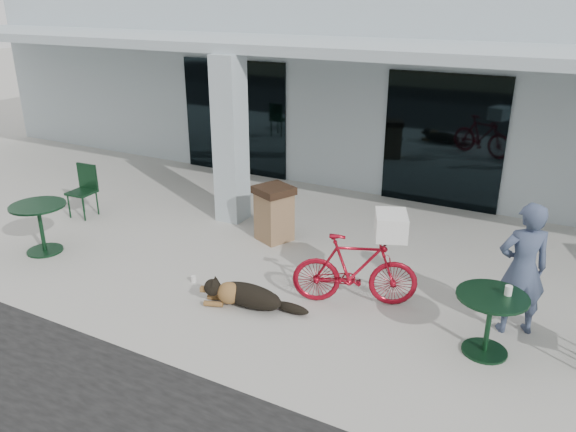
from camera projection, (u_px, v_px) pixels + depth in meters
The scene contains 16 objects.
ground at pixel (232, 285), 8.46m from camera, with size 80.00×80.00×0.00m, color #AAA8A0.
building at pixel (411, 71), 14.59m from camera, with size 22.00×7.00×4.50m, color #A6B6BC.
storefront_glass_left at pixel (234, 118), 13.46m from camera, with size 2.80×0.06×2.70m, color black.
storefront_glass_right at pixel (443, 142), 11.24m from camera, with size 2.40×0.06×2.70m, color black.
column at pixel (230, 141), 10.44m from camera, with size 0.50×0.50×3.12m, color #A6B6BC.
overhang at pixel (335, 47), 10.23m from camera, with size 22.00×2.80×0.18m, color #A6B6BC.
bicycle at pixel (355, 270), 7.79m from camera, with size 0.49×1.74×1.05m, color maroon.
laundry_basket at pixel (391, 225), 7.50m from camera, with size 0.56×0.41×0.33m, color white.
dog at pixel (249, 294), 7.81m from camera, with size 1.16×0.39×0.39m, color black, non-canonical shape.
cup_near_dog at pixel (194, 279), 8.54m from camera, with size 0.08×0.08×0.10m, color white.
cafe_table_near at pixel (41, 228), 9.43m from camera, with size 0.91×0.91×0.85m, color #12331D, non-canonical shape.
cafe_chair_near at pixel (81, 192), 10.94m from camera, with size 0.46×0.51×1.02m, color #12331D, non-canonical shape.
cafe_table_far at pixel (488, 324), 6.73m from camera, with size 0.84×0.84×0.79m, color #12331D, non-canonical shape.
person at pixel (522, 269), 7.00m from camera, with size 0.65×0.42×1.77m, color #3B4763.
cup_on_table at pixel (508, 291), 6.57m from camera, with size 0.09×0.09×0.12m, color white.
trash_receptacle at pixel (274, 213), 9.88m from camera, with size 0.58×0.58×1.00m, color olive, non-canonical shape.
Camera 1 is at (4.33, -6.18, 4.07)m, focal length 35.00 mm.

